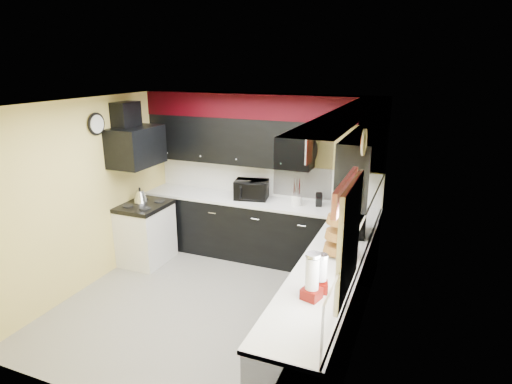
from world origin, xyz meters
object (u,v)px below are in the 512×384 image
microwave (351,223)px  utensil_crock (297,200)px  kettle (140,196)px  toaster_oven (251,190)px  knife_block (319,200)px

microwave → utensil_crock: microwave is taller
kettle → toaster_oven: bearing=25.8°
microwave → kettle: 3.14m
toaster_oven → microwave: bearing=-37.7°
utensil_crock → toaster_oven: bearing=176.7°
toaster_oven → microwave: size_ratio=1.02×
utensil_crock → knife_block: (0.31, 0.07, 0.01)m
microwave → knife_block: (-0.60, 0.85, -0.04)m
utensil_crock → microwave: bearing=-40.3°
microwave → toaster_oven: bearing=50.9°
toaster_oven → knife_block: (1.04, 0.03, -0.05)m
toaster_oven → kettle: 1.66m
toaster_oven → utensil_crock: (0.73, -0.04, -0.06)m
knife_block → kettle: size_ratio=0.97×
toaster_oven → knife_block: 1.04m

